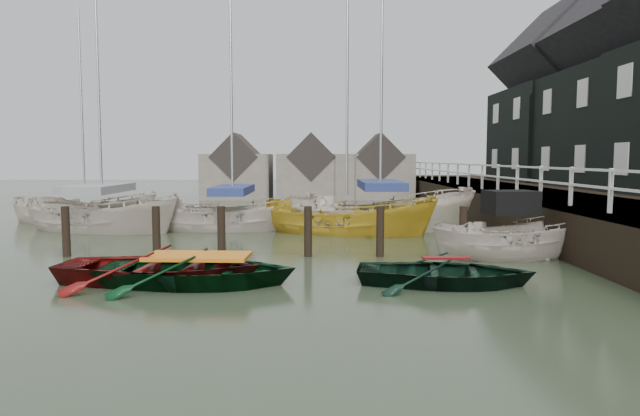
{
  "coord_description": "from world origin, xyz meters",
  "views": [
    {
      "loc": [
        1.5,
        -12.65,
        2.72
      ],
      "look_at": [
        1.53,
        2.46,
        1.4
      ],
      "focal_mm": 32.0,
      "sensor_mm": 36.0,
      "label": 1
    }
  ],
  "objects_px": {
    "rowboat_green": "(199,285)",
    "sailboat_b": "(233,227)",
    "rowboat_dkgreen": "(445,284)",
    "sailboat_e": "(86,220)",
    "sailboat_c": "(347,232)",
    "sailboat_a": "(103,229)",
    "motorboat": "(511,254)",
    "rowboat_red": "(160,282)",
    "sailboat_d": "(380,228)"
  },
  "relations": [
    {
      "from": "rowboat_green",
      "to": "sailboat_b",
      "type": "distance_m",
      "value": 9.8
    },
    {
      "from": "rowboat_dkgreen",
      "to": "sailboat_e",
      "type": "height_order",
      "value": "sailboat_e"
    },
    {
      "from": "sailboat_c",
      "to": "sailboat_e",
      "type": "relative_size",
      "value": 1.02
    },
    {
      "from": "sailboat_a",
      "to": "motorboat",
      "type": "bearing_deg",
      "value": -92.64
    },
    {
      "from": "rowboat_red",
      "to": "rowboat_dkgreen",
      "type": "distance_m",
      "value": 6.24
    },
    {
      "from": "sailboat_b",
      "to": "sailboat_e",
      "type": "bearing_deg",
      "value": 66.03
    },
    {
      "from": "sailboat_d",
      "to": "sailboat_e",
      "type": "relative_size",
      "value": 1.25
    },
    {
      "from": "rowboat_red",
      "to": "rowboat_green",
      "type": "height_order",
      "value": "rowboat_red"
    },
    {
      "from": "sailboat_c",
      "to": "sailboat_e",
      "type": "height_order",
      "value": "sailboat_c"
    },
    {
      "from": "sailboat_a",
      "to": "sailboat_e",
      "type": "relative_size",
      "value": 1.08
    },
    {
      "from": "rowboat_red",
      "to": "sailboat_e",
      "type": "xyz_separation_m",
      "value": [
        -6.6,
        12.17,
        0.06
      ]
    },
    {
      "from": "sailboat_e",
      "to": "sailboat_d",
      "type": "bearing_deg",
      "value": -104.49
    },
    {
      "from": "motorboat",
      "to": "sailboat_b",
      "type": "distance_m",
      "value": 10.73
    },
    {
      "from": "sailboat_d",
      "to": "rowboat_green",
      "type": "bearing_deg",
      "value": 144.73
    },
    {
      "from": "rowboat_green",
      "to": "rowboat_dkgreen",
      "type": "height_order",
      "value": "rowboat_green"
    },
    {
      "from": "rowboat_dkgreen",
      "to": "sailboat_a",
      "type": "xyz_separation_m",
      "value": [
        -10.94,
        9.38,
        0.06
      ]
    },
    {
      "from": "rowboat_red",
      "to": "sailboat_c",
      "type": "bearing_deg",
      "value": -23.73
    },
    {
      "from": "sailboat_d",
      "to": "sailboat_e",
      "type": "distance_m",
      "value": 12.8
    },
    {
      "from": "rowboat_red",
      "to": "sailboat_d",
      "type": "xyz_separation_m",
      "value": [
        5.84,
        9.18,
        0.06
      ]
    },
    {
      "from": "motorboat",
      "to": "sailboat_d",
      "type": "bearing_deg",
      "value": 18.58
    },
    {
      "from": "sailboat_a",
      "to": "rowboat_dkgreen",
      "type": "bearing_deg",
      "value": -109.25
    },
    {
      "from": "sailboat_b",
      "to": "sailboat_d",
      "type": "xyz_separation_m",
      "value": [
        5.66,
        -0.35,
        -0.0
      ]
    },
    {
      "from": "motorboat",
      "to": "sailboat_b",
      "type": "xyz_separation_m",
      "value": [
        -8.62,
        6.39,
        -0.03
      ]
    },
    {
      "from": "rowboat_green",
      "to": "sailboat_c",
      "type": "distance_m",
      "value": 9.38
    },
    {
      "from": "rowboat_red",
      "to": "sailboat_a",
      "type": "height_order",
      "value": "sailboat_a"
    },
    {
      "from": "rowboat_red",
      "to": "sailboat_c",
      "type": "xyz_separation_m",
      "value": [
        4.52,
        8.4,
        0.01
      ]
    },
    {
      "from": "motorboat",
      "to": "sailboat_e",
      "type": "bearing_deg",
      "value": 52.06
    },
    {
      "from": "sailboat_e",
      "to": "sailboat_a",
      "type": "bearing_deg",
      "value": -148.9
    },
    {
      "from": "motorboat",
      "to": "sailboat_b",
      "type": "bearing_deg",
      "value": 45.92
    },
    {
      "from": "rowboat_red",
      "to": "sailboat_e",
      "type": "distance_m",
      "value": 13.85
    },
    {
      "from": "rowboat_green",
      "to": "sailboat_a",
      "type": "relative_size",
      "value": 0.38
    },
    {
      "from": "rowboat_green",
      "to": "sailboat_d",
      "type": "relative_size",
      "value": 0.33
    },
    {
      "from": "rowboat_green",
      "to": "motorboat",
      "type": "relative_size",
      "value": 0.89
    },
    {
      "from": "motorboat",
      "to": "sailboat_c",
      "type": "relative_size",
      "value": 0.45
    },
    {
      "from": "sailboat_b",
      "to": "rowboat_red",
      "type": "bearing_deg",
      "value": 176.29
    },
    {
      "from": "rowboat_red",
      "to": "rowboat_dkgreen",
      "type": "bearing_deg",
      "value": -87.66
    },
    {
      "from": "sailboat_e",
      "to": "rowboat_green",
      "type": "bearing_deg",
      "value": -149.8
    },
    {
      "from": "rowboat_dkgreen",
      "to": "sailboat_e",
      "type": "xyz_separation_m",
      "value": [
        -12.84,
        12.41,
        0.06
      ]
    },
    {
      "from": "motorboat",
      "to": "sailboat_a",
      "type": "relative_size",
      "value": 0.43
    },
    {
      "from": "sailboat_d",
      "to": "rowboat_dkgreen",
      "type": "bearing_deg",
      "value": 174.79
    },
    {
      "from": "motorboat",
      "to": "sailboat_b",
      "type": "relative_size",
      "value": 0.42
    },
    {
      "from": "sailboat_b",
      "to": "sailboat_c",
      "type": "relative_size",
      "value": 1.07
    },
    {
      "from": "rowboat_green",
      "to": "sailboat_e",
      "type": "height_order",
      "value": "sailboat_e"
    },
    {
      "from": "sailboat_a",
      "to": "sailboat_e",
      "type": "height_order",
      "value": "sailboat_a"
    },
    {
      "from": "sailboat_c",
      "to": "sailboat_d",
      "type": "relative_size",
      "value": 0.81
    },
    {
      "from": "rowboat_red",
      "to": "motorboat",
      "type": "bearing_deg",
      "value": -65.88
    },
    {
      "from": "rowboat_red",
      "to": "sailboat_b",
      "type": "height_order",
      "value": "sailboat_b"
    },
    {
      "from": "sailboat_a",
      "to": "sailboat_c",
      "type": "relative_size",
      "value": 1.06
    },
    {
      "from": "rowboat_dkgreen",
      "to": "sailboat_c",
      "type": "bearing_deg",
      "value": 20.06
    },
    {
      "from": "sailboat_e",
      "to": "rowboat_red",
      "type": "bearing_deg",
      "value": -152.46
    }
  ]
}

